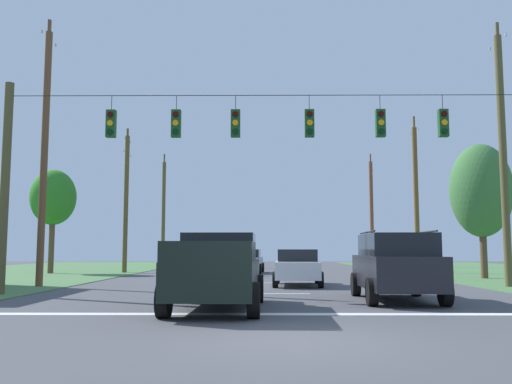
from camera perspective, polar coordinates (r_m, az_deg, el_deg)
ground_plane at (r=9.51m, az=3.41°, el=-15.21°), size 120.00×120.00×0.00m
stop_bar_stripe at (r=13.24m, az=2.56°, el=-12.58°), size 15.63×0.45×0.01m
lane_dash_0 at (r=19.21m, az=1.90°, el=-10.52°), size 2.50×0.15×0.01m
lane_dash_1 at (r=25.30m, az=1.56°, el=-9.43°), size 2.50×0.15×0.01m
lane_dash_2 at (r=33.76m, az=1.29°, el=-8.56°), size 2.50×0.15×0.01m
overhead_signal_span at (r=18.64m, az=2.21°, el=2.37°), size 18.89×0.31×7.28m
pickup_truck at (r=14.30m, az=-4.01°, el=-8.21°), size 2.39×5.45×1.95m
suv_black at (r=17.01m, az=14.34°, el=-7.37°), size 2.36×4.87×2.05m
distant_car_crossing_white at (r=23.47m, az=4.34°, el=-7.76°), size 2.21×4.39×1.52m
distant_car_oncoming at (r=35.40m, az=-0.93°, el=-7.17°), size 2.23×4.40×1.52m
utility_pole_mid_right at (r=24.84m, az=24.34°, el=3.52°), size 0.31×1.63×11.09m
utility_pole_far_right at (r=37.57m, az=16.34°, el=-0.49°), size 0.32×1.93×10.38m
utility_pole_near_left at (r=50.43m, az=11.95°, el=-1.95°), size 0.33×1.85×10.17m
utility_pole_far_left at (r=24.53m, az=-21.18°, el=3.83°), size 0.29×1.59×11.31m
utility_pole_distant_right at (r=36.96m, az=-13.38°, el=-0.79°), size 0.30×1.85×9.53m
utility_pole_distant_left at (r=50.07m, az=-9.62°, el=-2.08°), size 0.32×1.92×10.17m
tree_roadside_right at (r=31.12m, az=22.39°, el=0.12°), size 3.19×3.19×7.07m
tree_roadside_far_right at (r=37.07m, az=-20.37°, el=-0.59°), size 2.85×2.85×6.58m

